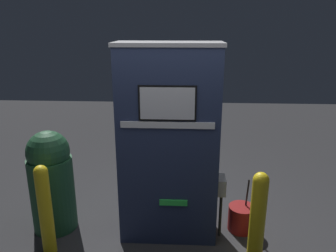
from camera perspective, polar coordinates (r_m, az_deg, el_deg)
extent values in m
plane|color=#2D2D30|center=(3.87, -0.09, -19.92)|extent=(14.00, 14.00, 0.00)
cube|color=#232D4C|center=(3.79, 0.09, -12.01)|extent=(1.06, 0.45, 0.97)
cube|color=#232D4C|center=(3.40, 0.10, 3.89)|extent=(1.06, 0.45, 1.17)
cube|color=#99999E|center=(3.32, 0.11, 14.13)|extent=(1.09, 0.48, 0.04)
cube|color=black|center=(3.16, -0.12, 3.96)|extent=(0.56, 0.01, 0.35)
cube|color=silver|center=(3.16, -0.12, 3.93)|extent=(0.53, 0.01, 0.32)
cube|color=silver|center=(3.22, -0.12, 0.16)|extent=(0.93, 0.02, 0.06)
cube|color=#33D84C|center=(3.56, 0.94, -13.21)|extent=(0.30, 0.02, 0.06)
cube|color=#99999E|center=(3.64, 9.22, -10.13)|extent=(0.09, 0.20, 0.18)
cylinder|color=black|center=(3.75, 9.08, -15.21)|extent=(0.03, 0.03, 0.49)
cylinder|color=yellow|center=(3.52, 15.28, -15.73)|extent=(0.16, 0.16, 0.91)
sphere|color=yellow|center=(3.30, 15.90, -9.05)|extent=(0.16, 0.16, 0.16)
cylinder|color=#1E4C2D|center=(4.14, -19.42, -11.04)|extent=(0.51, 0.51, 0.89)
sphere|color=#1E4C2D|center=(3.93, -20.17, -4.22)|extent=(0.48, 0.48, 0.48)
cylinder|color=yellow|center=(3.72, -20.51, -14.06)|extent=(0.14, 0.14, 0.94)
sphere|color=yellow|center=(3.51, -21.31, -7.48)|extent=(0.14, 0.14, 0.14)
cylinder|color=maroon|center=(4.11, 12.66, -15.36)|extent=(0.31, 0.31, 0.30)
cylinder|color=black|center=(3.95, 13.65, -11.31)|extent=(0.02, 0.10, 0.39)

